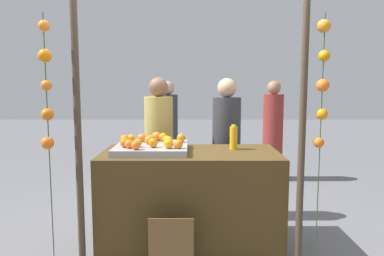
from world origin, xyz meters
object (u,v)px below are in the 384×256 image
Objects in this scene: stall_counter at (192,198)px; orange_0 at (126,143)px; orange_1 at (131,144)px; juice_bottle at (235,138)px; vendor_right at (228,153)px; chalkboard_sign at (173,248)px; vendor_left at (161,153)px.

stall_counter is 19.59× the size of orange_0.
juice_bottle is (0.94, 0.29, 0.01)m from orange_1.
vendor_right is at bearing 43.91° from orange_1.
chalkboard_sign is (0.43, -0.49, -0.75)m from orange_0.
stall_counter is at bearing 17.95° from orange_1.
orange_1 is at bearing -162.85° from juice_bottle.
orange_0 is at bearing -166.89° from juice_bottle.
orange_1 is 1.32m from vendor_right.
orange_0 reaches higher than stall_counter.
orange_0 is 0.90m from vendor_left.
juice_bottle is at bearing -88.97° from vendor_right.
juice_bottle is (0.41, 0.12, 0.55)m from stall_counter.
orange_0 is 1.05× the size of orange_1.
vendor_left reaches higher than orange_0.
stall_counter is 6.89× the size of juice_bottle.
vendor_right reaches higher than orange_1.
stall_counter is at bearing -63.79° from vendor_left.
vendor_left is at bearing 116.21° from stall_counter.
stall_counter is 1.04× the size of vendor_right.
stall_counter is 0.87m from vendor_right.
chalkboard_sign is 1.52m from vendor_right.
chalkboard_sign is at bearing -127.83° from juice_bottle.
juice_bottle is at bearing 52.17° from chalkboard_sign.
orange_1 is at bearing -162.05° from stall_counter.
orange_1 is 0.05× the size of vendor_left.
juice_bottle is 1.19m from chalkboard_sign.
orange_0 is at bearing 129.95° from orange_1.
vendor_right reaches higher than stall_counter.
vendor_left is (-0.20, 1.31, 0.50)m from chalkboard_sign.
chalkboard_sign is 0.31× the size of vendor_left.
juice_bottle is at bearing 13.11° from orange_0.
orange_0 is 1.00m from chalkboard_sign.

